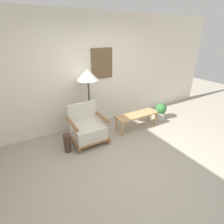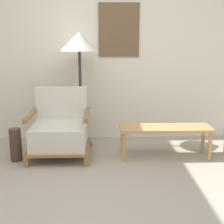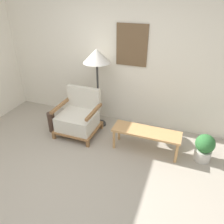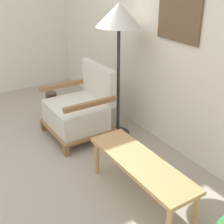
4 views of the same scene
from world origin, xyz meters
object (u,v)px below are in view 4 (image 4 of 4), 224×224
armchair (79,110)px  floor_lamp (119,21)px  vase (52,107)px  coffee_table (141,166)px

armchair → floor_lamp: bearing=58.4°
vase → armchair: bearing=15.2°
coffee_table → vase: vase is taller
coffee_table → vase: size_ratio=2.83×
armchair → coffee_table: 1.30m
coffee_table → vase: 1.82m
armchair → coffee_table: (1.30, -0.08, 0.02)m
floor_lamp → vase: floor_lamp is taller
armchair → coffee_table: armchair is taller
armchair → vase: armchair is taller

